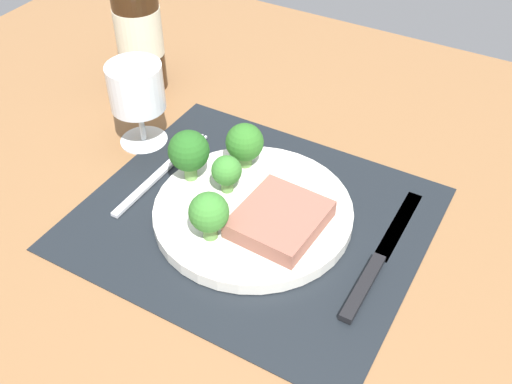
% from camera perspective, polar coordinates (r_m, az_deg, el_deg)
% --- Properties ---
extents(ground_plane, '(1.40, 1.10, 0.03)m').
position_cam_1_polar(ground_plane, '(0.75, -0.27, -3.37)').
color(ground_plane, brown).
extents(placemat, '(0.40, 0.35, 0.00)m').
position_cam_1_polar(placemat, '(0.73, -0.28, -2.46)').
color(placemat, black).
rests_on(placemat, ground_plane).
extents(plate, '(0.24, 0.24, 0.02)m').
position_cam_1_polar(plate, '(0.73, -0.28, -1.92)').
color(plate, silver).
rests_on(plate, placemat).
extents(steak, '(0.10, 0.11, 0.02)m').
position_cam_1_polar(steak, '(0.69, 2.29, -2.60)').
color(steak, '#8C5647').
rests_on(steak, plate).
extents(broccoli_near_steak, '(0.04, 0.04, 0.05)m').
position_cam_1_polar(broccoli_near_steak, '(0.73, -2.81, 1.97)').
color(broccoli_near_steak, '#5B8942').
rests_on(broccoli_near_steak, plate).
extents(broccoli_center, '(0.05, 0.05, 0.06)m').
position_cam_1_polar(broccoli_center, '(0.66, -4.50, -2.02)').
color(broccoli_center, '#5B8942').
rests_on(broccoli_center, plate).
extents(broccoli_near_fork, '(0.05, 0.05, 0.06)m').
position_cam_1_polar(broccoli_near_fork, '(0.76, -1.09, 4.69)').
color(broccoli_near_fork, '#5B8942').
rests_on(broccoli_near_fork, plate).
extents(broccoli_front_edge, '(0.05, 0.05, 0.07)m').
position_cam_1_polar(broccoli_front_edge, '(0.74, -6.42, 3.85)').
color(broccoli_front_edge, '#6B994C').
rests_on(broccoli_front_edge, plate).
extents(fork, '(0.02, 0.19, 0.01)m').
position_cam_1_polar(fork, '(0.80, -8.91, 2.01)').
color(fork, silver).
rests_on(fork, placemat).
extents(knife, '(0.02, 0.23, 0.01)m').
position_cam_1_polar(knife, '(0.69, 11.53, -6.42)').
color(knife, black).
rests_on(knife, placemat).
extents(wine_bottle, '(0.07, 0.07, 0.31)m').
position_cam_1_polar(wine_bottle, '(0.94, -11.24, 15.69)').
color(wine_bottle, '#331E0F').
rests_on(wine_bottle, ground_plane).
extents(wine_glass, '(0.07, 0.07, 0.12)m').
position_cam_1_polar(wine_glass, '(0.83, -11.29, 9.32)').
color(wine_glass, silver).
rests_on(wine_glass, ground_plane).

